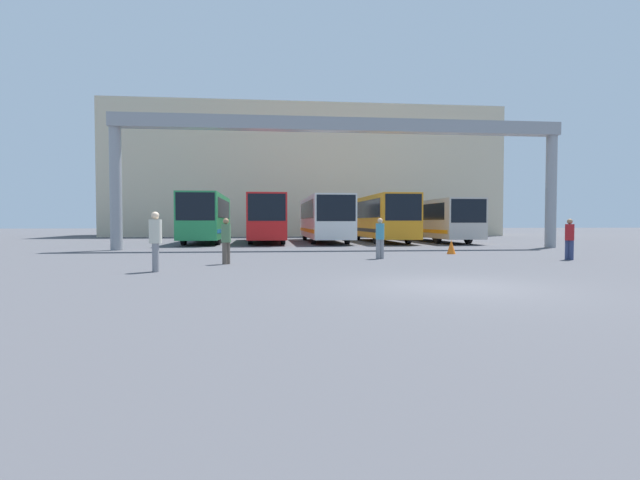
% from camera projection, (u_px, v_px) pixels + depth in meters
% --- Properties ---
extents(ground_plane, '(200.00, 200.00, 0.00)m').
position_uv_depth(ground_plane, '(453.00, 287.00, 11.28)').
color(ground_plane, '#47474C').
extents(building_backdrop, '(39.70, 12.00, 13.10)m').
position_uv_depth(building_backdrop, '(304.00, 175.00, 54.29)').
color(building_backdrop, beige).
rests_on(building_backdrop, ground).
extents(overhead_gantry, '(24.25, 0.80, 6.99)m').
position_uv_depth(overhead_gantry, '(344.00, 141.00, 26.71)').
color(overhead_gantry, gray).
rests_on(overhead_gantry, ground).
extents(bus_slot_0, '(2.46, 11.01, 3.26)m').
position_uv_depth(bus_slot_0, '(206.00, 216.00, 34.31)').
color(bus_slot_0, '#268C4C').
rests_on(bus_slot_0, ground).
extents(bus_slot_1, '(2.44, 11.68, 3.21)m').
position_uv_depth(bus_slot_1, '(267.00, 216.00, 35.09)').
color(bus_slot_1, red).
rests_on(bus_slot_1, ground).
extents(bus_slot_2, '(2.60, 12.40, 3.18)m').
position_uv_depth(bus_slot_2, '(324.00, 217.00, 35.90)').
color(bus_slot_2, silver).
rests_on(bus_slot_2, ground).
extents(bus_slot_3, '(2.50, 12.01, 3.25)m').
position_uv_depth(bus_slot_3, '(381.00, 216.00, 36.15)').
color(bus_slot_3, orange).
rests_on(bus_slot_3, ground).
extents(bus_slot_4, '(2.49, 11.76, 2.96)m').
position_uv_depth(bus_slot_4, '(436.00, 218.00, 36.49)').
color(bus_slot_4, beige).
rests_on(bus_slot_4, ground).
extents(pedestrian_mid_left, '(0.33, 0.33, 1.59)m').
position_uv_depth(pedestrian_mid_left, '(226.00, 240.00, 17.18)').
color(pedestrian_mid_left, brown).
rests_on(pedestrian_mid_left, ground).
extents(pedestrian_near_left, '(0.33, 0.33, 1.61)m').
position_uv_depth(pedestrian_near_left, '(380.00, 237.00, 19.65)').
color(pedestrian_near_left, gray).
rests_on(pedestrian_near_left, ground).
extents(pedestrian_near_right, '(0.33, 0.33, 1.58)m').
position_uv_depth(pedestrian_near_right, '(570.00, 238.00, 19.13)').
color(pedestrian_near_right, navy).
rests_on(pedestrian_near_right, ground).
extents(pedestrian_mid_right, '(0.37, 0.37, 1.76)m').
position_uv_depth(pedestrian_mid_right, '(155.00, 240.00, 14.57)').
color(pedestrian_mid_right, gray).
rests_on(pedestrian_mid_right, ground).
extents(traffic_cone, '(0.39, 0.39, 0.64)m').
position_uv_depth(traffic_cone, '(451.00, 247.00, 22.58)').
color(traffic_cone, orange).
rests_on(traffic_cone, ground).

